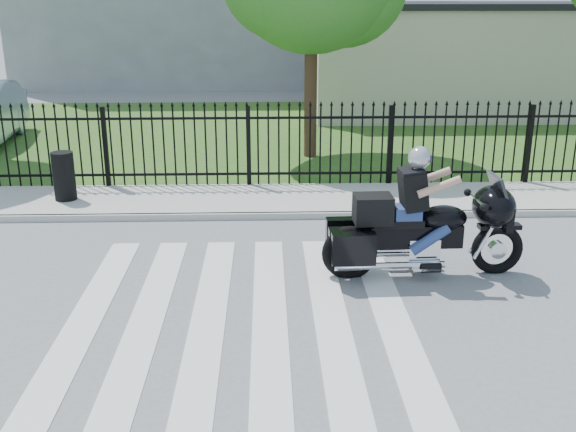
{
  "coord_description": "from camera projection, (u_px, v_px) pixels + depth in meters",
  "views": [
    {
      "loc": [
        0.38,
        -7.97,
        4.05
      ],
      "look_at": [
        0.68,
        1.16,
        1.0
      ],
      "focal_mm": 42.0,
      "sensor_mm": 36.0,
      "label": 1
    }
  ],
  "objects": [
    {
      "name": "ground",
      "position": [
        239.0,
        317.0,
        8.83
      ],
      "size": [
        120.0,
        120.0,
        0.0
      ],
      "primitive_type": "plane",
      "color": "slate",
      "rests_on": "ground"
    },
    {
      "name": "crosswalk",
      "position": [
        239.0,
        316.0,
        8.82
      ],
      "size": [
        5.0,
        5.5,
        0.01
      ],
      "primitive_type": null,
      "color": "silver",
      "rests_on": "ground"
    },
    {
      "name": "sidewalk",
      "position": [
        248.0,
        200.0,
        13.55
      ],
      "size": [
        40.0,
        2.0,
        0.12
      ],
      "primitive_type": "cube",
      "color": "#ADAAA3",
      "rests_on": "ground"
    },
    {
      "name": "curb",
      "position": [
        247.0,
        216.0,
        12.6
      ],
      "size": [
        40.0,
        0.12,
        0.12
      ],
      "primitive_type": "cube",
      "color": "#ADAAA3",
      "rests_on": "ground"
    },
    {
      "name": "grass_strip",
      "position": [
        254.0,
        133.0,
        20.2
      ],
      "size": [
        40.0,
        12.0,
        0.02
      ],
      "primitive_type": "cube",
      "color": "#29511B",
      "rests_on": "ground"
    },
    {
      "name": "iron_fence",
      "position": [
        249.0,
        148.0,
        14.23
      ],
      "size": [
        26.0,
        0.04,
        1.8
      ],
      "color": "black",
      "rests_on": "ground"
    },
    {
      "name": "building_low",
      "position": [
        454.0,
        61.0,
        23.66
      ],
      "size": [
        10.0,
        6.0,
        3.5
      ],
      "primitive_type": "cube",
      "color": "beige",
      "rests_on": "ground"
    },
    {
      "name": "building_low_roof",
      "position": [
        458.0,
        5.0,
        23.07
      ],
      "size": [
        10.2,
        6.2,
        0.2
      ],
      "primitive_type": "cube",
      "color": "black",
      "rests_on": "building_low"
    },
    {
      "name": "motorcycle_rider",
      "position": [
        419.0,
        223.0,
        9.89
      ],
      "size": [
        3.05,
        0.94,
        2.01
      ],
      "rotation": [
        0.0,
        0.0,
        0.03
      ],
      "color": "black",
      "rests_on": "ground"
    },
    {
      "name": "litter_bin",
      "position": [
        64.0,
        176.0,
        13.26
      ],
      "size": [
        0.47,
        0.47,
        0.96
      ],
      "primitive_type": "cylinder",
      "rotation": [
        0.0,
        0.0,
        0.11
      ],
      "color": "black",
      "rests_on": "sidewalk"
    }
  ]
}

